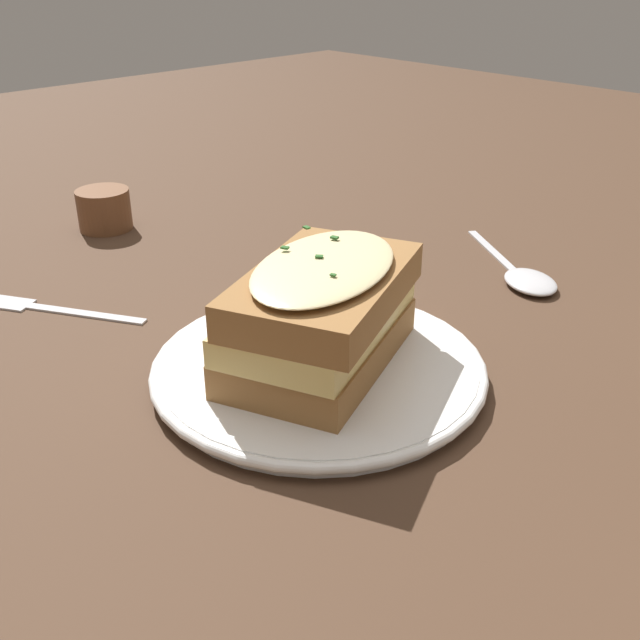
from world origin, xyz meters
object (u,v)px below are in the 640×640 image
object	(u,v)px
dinner_plate	(320,367)
condiment_pot	(104,210)
fork	(28,305)
spoon	(526,278)
sandwich	(321,313)

from	to	relation	value
dinner_plate	condiment_pot	distance (m)	0.38
fork	spoon	bearing A→B (deg)	-67.48
spoon	sandwich	bearing A→B (deg)	30.59
sandwich	fork	size ratio (longest dim) A/B	1.12
fork	spoon	size ratio (longest dim) A/B	1.01
fork	spoon	world-z (taller)	spoon
dinner_plate	spoon	bearing A→B (deg)	177.25
fork	spoon	distance (m)	0.43
spoon	fork	bearing A→B (deg)	-4.52
spoon	condiment_pot	distance (m)	0.44
dinner_plate	fork	size ratio (longest dim) A/B	1.49
dinner_plate	sandwich	world-z (taller)	sandwich
dinner_plate	condiment_pot	world-z (taller)	condiment_pot
sandwich	spoon	xyz separation A→B (m)	(-0.25, 0.01, -0.05)
dinner_plate	condiment_pot	size ratio (longest dim) A/B	4.23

